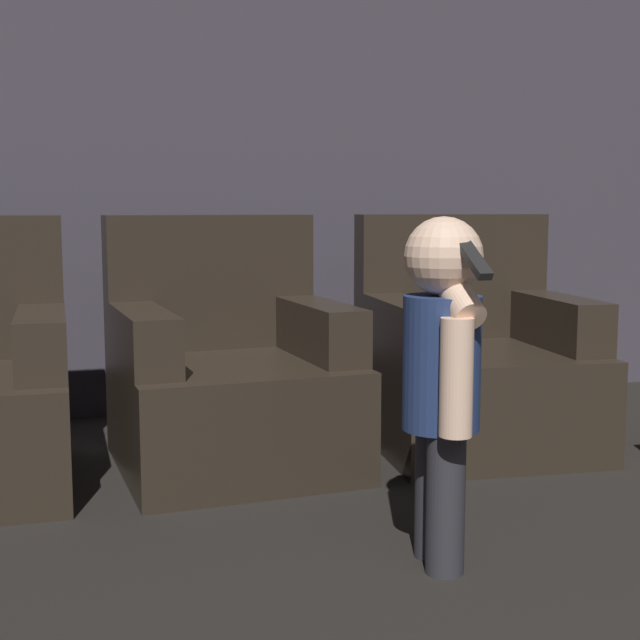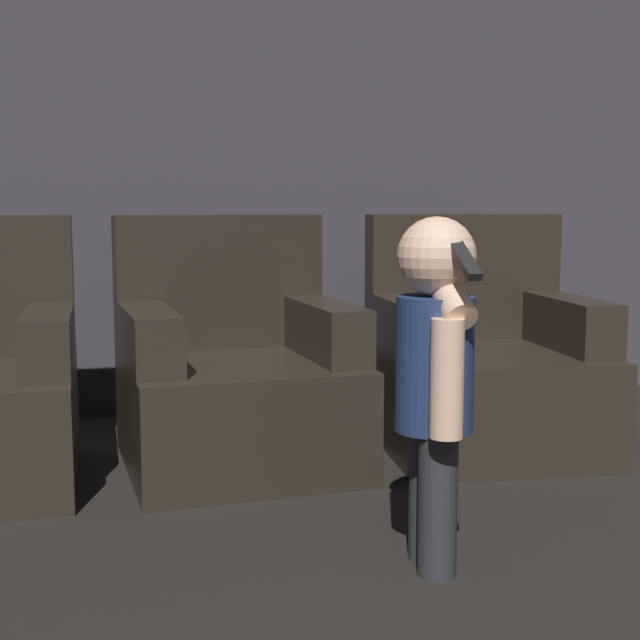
# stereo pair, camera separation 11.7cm
# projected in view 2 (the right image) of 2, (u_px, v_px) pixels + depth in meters

# --- Properties ---
(wall_back) EXTENTS (8.40, 0.05, 2.60)m
(wall_back) POSITION_uv_depth(u_px,v_px,m) (273.00, 129.00, 4.11)
(wall_back) COLOR #3D3842
(wall_back) RESTS_ON ground_plane
(armchair_middle) EXTENTS (0.86, 0.87, 0.91)m
(armchair_middle) POSITION_uv_depth(u_px,v_px,m) (235.00, 379.00, 3.28)
(armchair_middle) COLOR black
(armchair_middle) RESTS_ON ground_plane
(armchair_right) EXTENTS (0.87, 0.88, 0.91)m
(armchair_right) POSITION_uv_depth(u_px,v_px,m) (482.00, 367.00, 3.52)
(armchair_right) COLOR black
(armchair_right) RESTS_ON ground_plane
(person_toddler) EXTENTS (0.20, 0.35, 0.92)m
(person_toddler) POSITION_uv_depth(u_px,v_px,m) (436.00, 364.00, 2.28)
(person_toddler) COLOR #28282D
(person_toddler) RESTS_ON ground_plane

